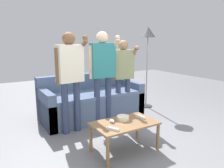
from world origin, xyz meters
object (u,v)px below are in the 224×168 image
(snack_bowl, at_px, (123,118))
(game_remote_wand_far, at_px, (140,117))
(player_right, at_px, (123,70))
(floor_lamp, at_px, (148,39))
(player_left, at_px, (70,71))
(player_center, at_px, (103,67))
(game_remote_wand_near, at_px, (113,129))
(coffee_table, at_px, (125,126))
(game_remote_nunchuk, at_px, (112,121))
(couch, at_px, (91,102))

(snack_bowl, bearing_deg, game_remote_wand_far, -10.67)
(player_right, bearing_deg, floor_lamp, 21.71)
(player_left, distance_m, player_center, 0.62)
(snack_bowl, bearing_deg, game_remote_wand_near, -142.58)
(coffee_table, distance_m, player_left, 1.24)
(snack_bowl, distance_m, game_remote_wand_near, 0.37)
(game_remote_wand_near, bearing_deg, floor_lamp, 40.50)
(player_right, bearing_deg, coffee_table, -123.00)
(snack_bowl, height_order, player_center, player_center)
(coffee_table, distance_m, player_right, 1.44)
(player_left, distance_m, game_remote_wand_far, 1.31)
(player_center, bearing_deg, player_right, 8.28)
(coffee_table, height_order, floor_lamp, floor_lamp)
(coffee_table, bearing_deg, game_remote_wand_near, -152.63)
(coffee_table, relative_size, snack_bowl, 5.07)
(coffee_table, distance_m, game_remote_nunchuk, 0.19)
(coffee_table, bearing_deg, game_remote_wand_far, 7.53)
(couch, distance_m, game_remote_nunchuk, 1.46)
(game_remote_nunchuk, xyz_separation_m, game_remote_wand_far, (0.45, -0.05, -0.01))
(couch, distance_m, game_remote_wand_far, 1.46)
(game_remote_nunchuk, height_order, game_remote_wand_far, game_remote_nunchuk)
(couch, distance_m, floor_lamp, 1.84)
(snack_bowl, xyz_separation_m, game_remote_nunchuk, (-0.18, -0.00, -0.01))
(floor_lamp, bearing_deg, coffee_table, -137.71)
(coffee_table, xyz_separation_m, game_remote_wand_far, (0.30, 0.04, 0.07))
(floor_lamp, xyz_separation_m, player_right, (-0.88, -0.35, -0.59))
(game_remote_wand_far, bearing_deg, player_right, 68.61)
(game_remote_wand_near, bearing_deg, player_right, 51.67)
(floor_lamp, distance_m, player_right, 1.11)
(couch, height_order, game_remote_wand_far, couch)
(snack_bowl, bearing_deg, player_center, 77.97)
(game_remote_nunchuk, bearing_deg, game_remote_wand_near, -116.67)
(game_remote_wand_near, bearing_deg, player_center, 66.98)
(couch, distance_m, snack_bowl, 1.42)
(player_center, distance_m, game_remote_wand_near, 1.41)
(player_right, bearing_deg, player_left, -173.58)
(coffee_table, relative_size, game_remote_wand_far, 5.29)
(floor_lamp, bearing_deg, game_remote_nunchuk, -141.99)
(floor_lamp, xyz_separation_m, game_remote_wand_near, (-1.86, -1.59, -1.11))
(floor_lamp, bearing_deg, player_center, -162.84)
(floor_lamp, distance_m, player_center, 1.51)
(snack_bowl, distance_m, player_center, 1.13)
(player_center, bearing_deg, snack_bowl, -102.03)
(player_right, xyz_separation_m, game_remote_wand_far, (-0.42, -1.06, -0.52))
(couch, height_order, floor_lamp, floor_lamp)
(player_left, bearing_deg, couch, 40.17)
(snack_bowl, height_order, game_remote_wand_near, snack_bowl)
(game_remote_nunchuk, relative_size, player_center, 0.05)
(game_remote_nunchuk, xyz_separation_m, game_remote_wand_near, (-0.11, -0.22, -0.01))
(game_remote_nunchuk, relative_size, floor_lamp, 0.05)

